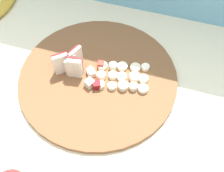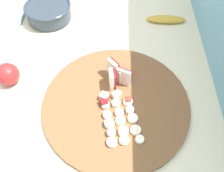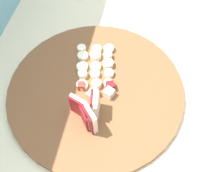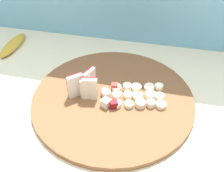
{
  "view_description": "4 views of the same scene",
  "coord_description": "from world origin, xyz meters",
  "px_view_note": "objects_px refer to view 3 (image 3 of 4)",
  "views": [
    {
      "loc": [
        0.2,
        -0.38,
        1.56
      ],
      "look_at": [
        0.07,
        0.03,
        0.92
      ],
      "focal_mm": 45.74,
      "sensor_mm": 36.0,
      "label": 1
    },
    {
      "loc": [
        0.39,
        0.05,
        1.51
      ],
      "look_at": [
        -0.01,
        0.04,
        0.95
      ],
      "focal_mm": 37.2,
      "sensor_mm": 36.0,
      "label": 2
    },
    {
      "loc": [
        -0.33,
        -0.05,
        1.5
      ],
      "look_at": [
        0.03,
        0.01,
        0.93
      ],
      "focal_mm": 44.21,
      "sensor_mm": 36.0,
      "label": 3
    },
    {
      "loc": [
        0.14,
        -0.48,
        1.43
      ],
      "look_at": [
        0.01,
        0.08,
        0.94
      ],
      "focal_mm": 44.0,
      "sensor_mm": 36.0,
      "label": 4
    }
  ],
  "objects_px": {
    "apple_dice_pile": "(100,91)",
    "apple_wedge_fan": "(89,111)",
    "cutting_board": "(96,91)",
    "banana_slice_rows": "(96,65)"
  },
  "relations": [
    {
      "from": "cutting_board",
      "to": "banana_slice_rows",
      "type": "height_order",
      "value": "banana_slice_rows"
    },
    {
      "from": "apple_wedge_fan",
      "to": "apple_dice_pile",
      "type": "relative_size",
      "value": 0.86
    },
    {
      "from": "cutting_board",
      "to": "apple_dice_pile",
      "type": "distance_m",
      "value": 0.02
    },
    {
      "from": "apple_dice_pile",
      "to": "apple_wedge_fan",
      "type": "bearing_deg",
      "value": 172.37
    },
    {
      "from": "apple_wedge_fan",
      "to": "apple_dice_pile",
      "type": "distance_m",
      "value": 0.07
    },
    {
      "from": "apple_wedge_fan",
      "to": "banana_slice_rows",
      "type": "xyz_separation_m",
      "value": [
        0.15,
        0.02,
        -0.02
      ]
    },
    {
      "from": "apple_wedge_fan",
      "to": "cutting_board",
      "type": "bearing_deg",
      "value": 2.54
    },
    {
      "from": "cutting_board",
      "to": "apple_dice_pile",
      "type": "height_order",
      "value": "apple_dice_pile"
    },
    {
      "from": "cutting_board",
      "to": "apple_wedge_fan",
      "type": "bearing_deg",
      "value": -177.46
    },
    {
      "from": "apple_wedge_fan",
      "to": "banana_slice_rows",
      "type": "bearing_deg",
      "value": 7.0
    }
  ]
}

